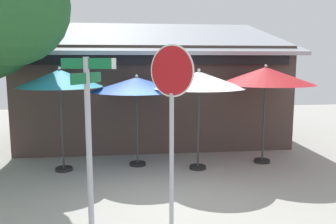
{
  "coord_description": "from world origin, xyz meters",
  "views": [
    {
      "loc": [
        -1.03,
        -7.24,
        2.86
      ],
      "look_at": [
        -0.03,
        1.2,
        1.6
      ],
      "focal_mm": 37.09,
      "sensor_mm": 36.0,
      "label": 1
    }
  ],
  "objects_px": {
    "street_sign_post": "(89,130)",
    "patio_umbrella_teal_left": "(60,79)",
    "patio_umbrella_ivory_right": "(199,80)",
    "patio_umbrella_crimson_far_right": "(265,76)",
    "patio_umbrella_royal_blue_center": "(137,85)",
    "stop_sign": "(172,106)"
  },
  "relations": [
    {
      "from": "street_sign_post",
      "to": "patio_umbrella_teal_left",
      "type": "xyz_separation_m",
      "value": [
        -1.08,
        3.67,
        0.61
      ]
    },
    {
      "from": "patio_umbrella_ivory_right",
      "to": "patio_umbrella_crimson_far_right",
      "type": "bearing_deg",
      "value": 10.95
    },
    {
      "from": "patio_umbrella_teal_left",
      "to": "patio_umbrella_royal_blue_center",
      "type": "height_order",
      "value": "patio_umbrella_teal_left"
    },
    {
      "from": "street_sign_post",
      "to": "patio_umbrella_ivory_right",
      "type": "xyz_separation_m",
      "value": [
        2.44,
        3.41,
        0.57
      ]
    },
    {
      "from": "patio_umbrella_teal_left",
      "to": "patio_umbrella_crimson_far_right",
      "type": "bearing_deg",
      "value": 1.19
    },
    {
      "from": "patio_umbrella_teal_left",
      "to": "patio_umbrella_royal_blue_center",
      "type": "xyz_separation_m",
      "value": [
        1.94,
        0.24,
        -0.18
      ]
    },
    {
      "from": "stop_sign",
      "to": "patio_umbrella_crimson_far_right",
      "type": "height_order",
      "value": "stop_sign"
    },
    {
      "from": "street_sign_post",
      "to": "stop_sign",
      "type": "relative_size",
      "value": 0.94
    },
    {
      "from": "street_sign_post",
      "to": "patio_umbrella_crimson_far_right",
      "type": "bearing_deg",
      "value": 40.84
    },
    {
      "from": "patio_umbrella_ivory_right",
      "to": "patio_umbrella_crimson_far_right",
      "type": "height_order",
      "value": "patio_umbrella_crimson_far_right"
    },
    {
      "from": "patio_umbrella_teal_left",
      "to": "patio_umbrella_ivory_right",
      "type": "relative_size",
      "value": 1.02
    },
    {
      "from": "street_sign_post",
      "to": "patio_umbrella_ivory_right",
      "type": "relative_size",
      "value": 1.1
    },
    {
      "from": "stop_sign",
      "to": "patio_umbrella_crimson_far_right",
      "type": "distance_m",
      "value": 5.04
    },
    {
      "from": "patio_umbrella_royal_blue_center",
      "to": "patio_umbrella_ivory_right",
      "type": "height_order",
      "value": "patio_umbrella_ivory_right"
    },
    {
      "from": "street_sign_post",
      "to": "patio_umbrella_royal_blue_center",
      "type": "height_order",
      "value": "street_sign_post"
    },
    {
      "from": "patio_umbrella_ivory_right",
      "to": "patio_umbrella_royal_blue_center",
      "type": "bearing_deg",
      "value": 162.46
    },
    {
      "from": "street_sign_post",
      "to": "stop_sign",
      "type": "bearing_deg",
      "value": -7.94
    },
    {
      "from": "patio_umbrella_ivory_right",
      "to": "patio_umbrella_crimson_far_right",
      "type": "xyz_separation_m",
      "value": [
        1.94,
        0.38,
        0.08
      ]
    },
    {
      "from": "stop_sign",
      "to": "patio_umbrella_teal_left",
      "type": "xyz_separation_m",
      "value": [
        -2.36,
        3.85,
        0.23
      ]
    },
    {
      "from": "patio_umbrella_teal_left",
      "to": "patio_umbrella_royal_blue_center",
      "type": "distance_m",
      "value": 1.96
    },
    {
      "from": "street_sign_post",
      "to": "patio_umbrella_crimson_far_right",
      "type": "relative_size",
      "value": 1.06
    },
    {
      "from": "street_sign_post",
      "to": "stop_sign",
      "type": "xyz_separation_m",
      "value": [
        1.27,
        -0.18,
        0.38
      ]
    }
  ]
}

